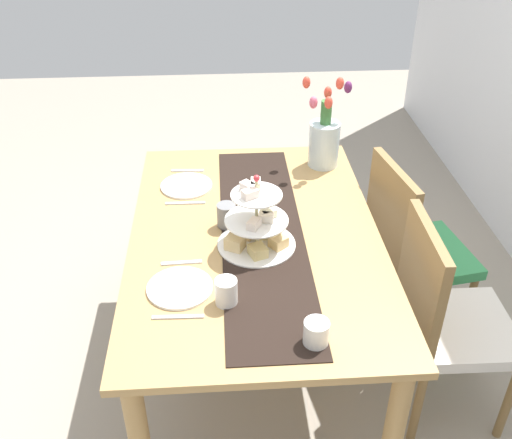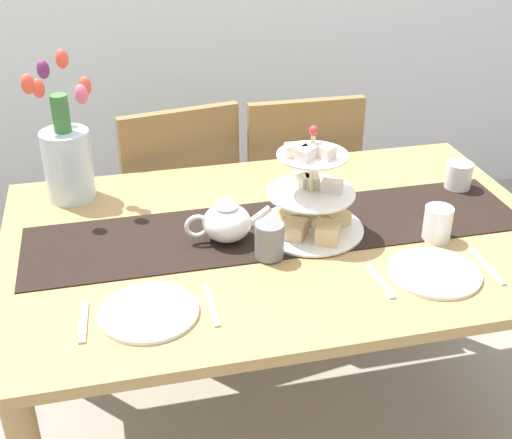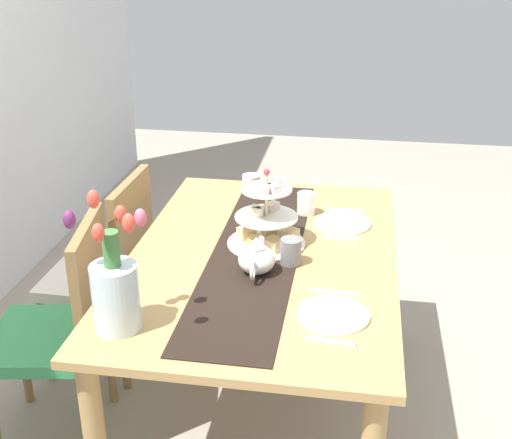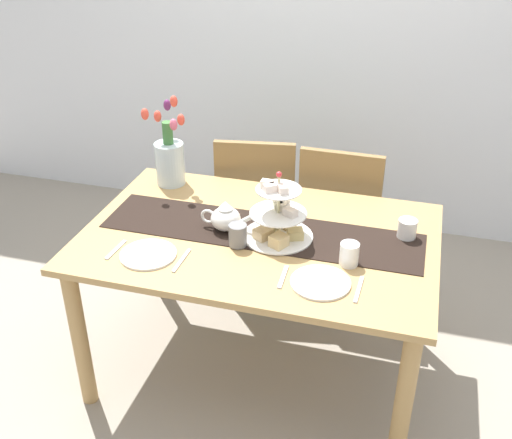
% 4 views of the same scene
% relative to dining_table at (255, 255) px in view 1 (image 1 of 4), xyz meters
% --- Properties ---
extents(ground_plane, '(8.00, 8.00, 0.00)m').
position_rel_dining_table_xyz_m(ground_plane, '(0.00, 0.00, -0.64)').
color(ground_plane, gray).
extents(dining_table, '(1.51, 0.98, 0.75)m').
position_rel_dining_table_xyz_m(dining_table, '(0.00, 0.00, 0.00)').
color(dining_table, tan).
rests_on(dining_table, ground_plane).
extents(chair_left, '(0.48, 0.48, 0.91)m').
position_rel_dining_table_xyz_m(chair_left, '(-0.21, 0.72, -0.14)').
color(chair_left, olive).
rests_on(chair_left, ground_plane).
extents(chair_right, '(0.43, 0.43, 0.91)m').
position_rel_dining_table_xyz_m(chair_right, '(0.26, 0.72, -0.14)').
color(chair_right, olive).
rests_on(chair_right, ground_plane).
extents(table_runner, '(1.38, 0.32, 0.00)m').
position_rel_dining_table_xyz_m(table_runner, '(0.00, 0.03, 0.11)').
color(table_runner, black).
rests_on(table_runner, dining_table).
extents(tiered_cake_stand, '(0.30, 0.30, 0.30)m').
position_rel_dining_table_xyz_m(tiered_cake_stand, '(0.08, -0.00, 0.19)').
color(tiered_cake_stand, beige).
rests_on(tiered_cake_stand, table_runner).
extents(teapot, '(0.24, 0.13, 0.14)m').
position_rel_dining_table_xyz_m(teapot, '(-0.15, 0.00, 0.16)').
color(teapot, white).
rests_on(teapot, table_runner).
extents(tulip_vase, '(0.18, 0.22, 0.44)m').
position_rel_dining_table_xyz_m(tulip_vase, '(-0.56, 0.36, 0.24)').
color(tulip_vase, silver).
rests_on(tulip_vase, dining_table).
extents(cream_jug, '(0.08, 0.08, 0.08)m').
position_rel_dining_table_xyz_m(cream_jug, '(0.61, 0.15, 0.15)').
color(cream_jug, white).
rests_on(cream_jug, dining_table).
extents(dinner_plate_left, '(0.23, 0.23, 0.01)m').
position_rel_dining_table_xyz_m(dinner_plate_left, '(-0.39, -0.28, 0.11)').
color(dinner_plate_left, white).
rests_on(dinner_plate_left, dining_table).
extents(fork_left, '(0.03, 0.15, 0.01)m').
position_rel_dining_table_xyz_m(fork_left, '(-0.53, -0.28, 0.11)').
color(fork_left, silver).
rests_on(fork_left, dining_table).
extents(knife_left, '(0.02, 0.17, 0.01)m').
position_rel_dining_table_xyz_m(knife_left, '(-0.24, -0.28, 0.11)').
color(knife_left, silver).
rests_on(knife_left, dining_table).
extents(dinner_plate_right, '(0.23, 0.23, 0.01)m').
position_rel_dining_table_xyz_m(dinner_plate_right, '(0.32, -0.28, 0.11)').
color(dinner_plate_right, white).
rests_on(dinner_plate_right, dining_table).
extents(fork_right, '(0.02, 0.15, 0.01)m').
position_rel_dining_table_xyz_m(fork_right, '(0.17, -0.28, 0.11)').
color(fork_right, silver).
rests_on(fork_right, dining_table).
extents(knife_right, '(0.02, 0.17, 0.01)m').
position_rel_dining_table_xyz_m(knife_right, '(0.46, -0.28, 0.11)').
color(knife_right, silver).
rests_on(knife_right, dining_table).
extents(mug_grey, '(0.08, 0.08, 0.09)m').
position_rel_dining_table_xyz_m(mug_grey, '(-0.06, -0.11, 0.16)').
color(mug_grey, slate).
rests_on(mug_grey, table_runner).
extents(mug_white_text, '(0.08, 0.08, 0.09)m').
position_rel_dining_table_xyz_m(mug_white_text, '(0.40, -0.12, 0.15)').
color(mug_white_text, white).
rests_on(mug_white_text, dining_table).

